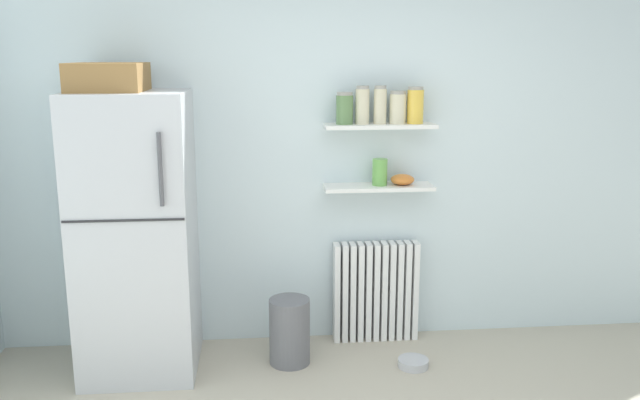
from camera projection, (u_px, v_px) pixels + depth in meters
back_wall at (335, 148)px, 4.33m from camera, size 7.04×0.10×2.60m
refrigerator at (136, 229)px, 3.93m from camera, size 0.67×0.71×1.86m
radiator at (376, 291)px, 4.44m from camera, size 0.57×0.12×0.68m
wall_shelf_lower at (378, 187)px, 4.25m from camera, size 0.70×0.22×0.02m
wall_shelf_upper at (380, 126)px, 4.17m from camera, size 0.70×0.22×0.02m
storage_jar_0 at (345, 108)px, 4.12m from camera, size 0.11×0.11×0.20m
storage_jar_1 at (362, 105)px, 4.13m from camera, size 0.09×0.09×0.24m
storage_jar_2 at (380, 105)px, 4.14m from camera, size 0.08×0.08×0.24m
storage_jar_3 at (398, 108)px, 4.15m from camera, size 0.10×0.10×0.21m
storage_jar_4 at (415, 105)px, 4.16m from camera, size 0.10×0.10×0.23m
vase at (380, 172)px, 4.23m from camera, size 0.10×0.10×0.17m
shelf_bowl at (402, 180)px, 4.26m from camera, size 0.15×0.15×0.07m
trash_bin at (290, 331)px, 4.12m from camera, size 0.25×0.25×0.42m
pet_food_bowl at (413, 363)px, 4.10m from camera, size 0.19×0.19×0.05m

